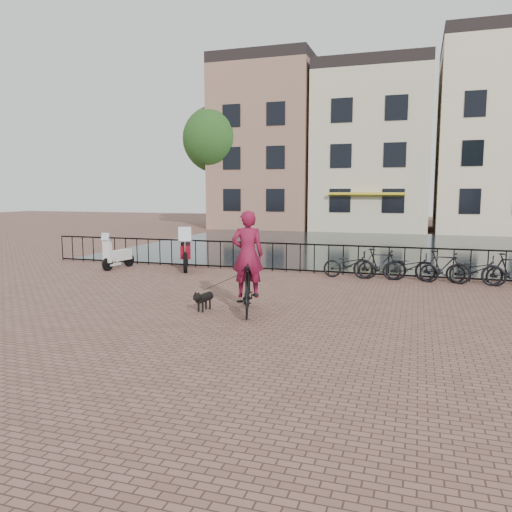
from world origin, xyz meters
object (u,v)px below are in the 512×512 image
(motorcycle, at_px, (186,247))
(scooter, at_px, (118,250))
(dog, at_px, (204,300))
(cyclist, at_px, (248,268))

(motorcycle, xyz_separation_m, scooter, (-2.39, -0.68, -0.12))
(dog, bearing_deg, scooter, 145.47)
(cyclist, relative_size, scooter, 1.81)
(scooter, bearing_deg, motorcycle, 22.69)
(dog, relative_size, scooter, 0.50)
(cyclist, height_order, dog, cyclist)
(motorcycle, relative_size, scooter, 1.50)
(dog, distance_m, motorcycle, 6.61)
(dog, height_order, motorcycle, motorcycle)
(motorcycle, bearing_deg, scooter, 170.90)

